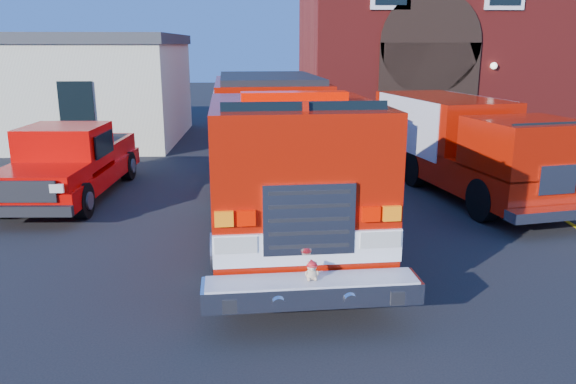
{
  "coord_description": "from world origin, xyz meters",
  "views": [
    {
      "loc": [
        -0.45,
        -11.19,
        3.94
      ],
      "look_at": [
        0.0,
        -1.2,
        1.3
      ],
      "focal_mm": 35.0,
      "sensor_mm": 36.0,
      "label": 1
    }
  ],
  "objects_px": {
    "fire_engine": "(277,150)",
    "pickup_truck": "(71,163)",
    "side_building": "(58,87)",
    "secondary_truck": "(464,143)",
    "fire_station": "(476,37)"
  },
  "relations": [
    {
      "from": "fire_engine",
      "to": "secondary_truck",
      "type": "relative_size",
      "value": 1.32
    },
    {
      "from": "side_building",
      "to": "secondary_truck",
      "type": "bearing_deg",
      "value": -33.64
    },
    {
      "from": "fire_station",
      "to": "pickup_truck",
      "type": "relative_size",
      "value": 2.53
    },
    {
      "from": "secondary_truck",
      "to": "side_building",
      "type": "bearing_deg",
      "value": 146.36
    },
    {
      "from": "fire_station",
      "to": "fire_engine",
      "type": "distance_m",
      "value": 15.97
    },
    {
      "from": "fire_station",
      "to": "secondary_truck",
      "type": "bearing_deg",
      "value": -111.06
    },
    {
      "from": "fire_station",
      "to": "pickup_truck",
      "type": "bearing_deg",
      "value": -144.14
    },
    {
      "from": "side_building",
      "to": "fire_engine",
      "type": "relative_size",
      "value": 0.97
    },
    {
      "from": "fire_engine",
      "to": "secondary_truck",
      "type": "bearing_deg",
      "value": 26.04
    },
    {
      "from": "fire_station",
      "to": "secondary_truck",
      "type": "distance_m",
      "value": 11.43
    },
    {
      "from": "fire_station",
      "to": "pickup_truck",
      "type": "distance_m",
      "value": 18.2
    },
    {
      "from": "fire_engine",
      "to": "fire_station",
      "type": "bearing_deg",
      "value": 54.57
    },
    {
      "from": "side_building",
      "to": "fire_engine",
      "type": "height_order",
      "value": "side_building"
    },
    {
      "from": "fire_engine",
      "to": "pickup_truck",
      "type": "height_order",
      "value": "fire_engine"
    },
    {
      "from": "side_building",
      "to": "fire_engine",
      "type": "distance_m",
      "value": 14.8
    }
  ]
}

